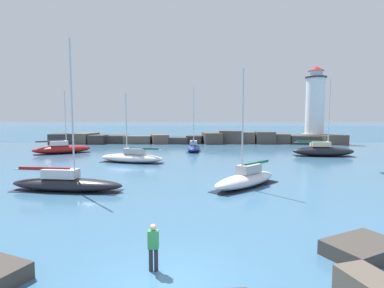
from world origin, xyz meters
The scene contains 11 objects.
ground_plane centered at (0.00, 0.00, 0.00)m, with size 600.00×600.00×0.00m, color #3D6B8E.
open_sea_beyond centered at (0.00, 109.98, 0.00)m, with size 400.00×116.00×0.01m.
breakwater_jetty centered at (2.27, 50.03, 0.94)m, with size 57.75×7.25×2.48m.
lighthouse centered at (25.37, 51.25, 6.67)m, with size 4.82×4.82×15.20m.
sailboat_moored_0 centered at (18.27, 30.76, 0.74)m, with size 8.13×2.91×10.25m.
sailboat_moored_1 centered at (-17.87, 33.63, 0.68)m, with size 7.85×5.82×8.94m.
sailboat_moored_2 centered at (-8.18, 11.93, 0.59)m, with size 8.35×2.73×10.57m.
sailboat_moored_3 centered at (-6.13, 25.14, 0.60)m, with size 7.96×4.07×7.91m.
sailboat_moored_4 centered at (4.87, 13.27, 0.61)m, with size 6.21×6.23×8.71m.
sailboat_moored_5 centered at (1.02, 36.31, 0.62)m, with size 2.23×5.86×9.80m.
person_on_rocks centered at (-0.53, 0.85, 0.91)m, with size 0.36×0.22×1.64m.
Camera 1 is at (0.78, -8.94, 5.25)m, focal length 28.00 mm.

